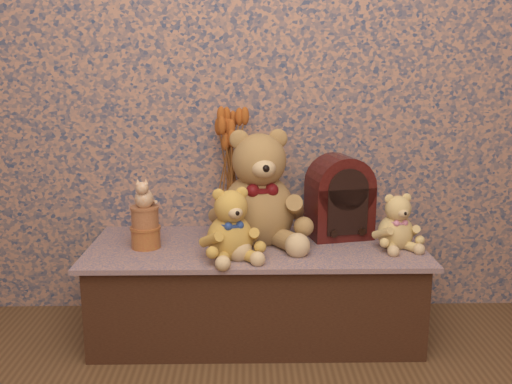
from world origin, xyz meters
The scene contains 10 objects.
display_shelf centered at (0.00, 1.21, 0.20)m, with size 1.40×0.60×0.40m, color #3C467B.
teddy_large centered at (0.01, 1.26, 0.66)m, with size 0.41×0.49×0.52m, color olive, non-canonical shape.
teddy_medium centered at (-0.10, 1.06, 0.55)m, with size 0.24×0.29×0.30m, color gold, non-canonical shape.
teddy_small centered at (0.58, 1.17, 0.52)m, with size 0.20×0.23×0.25m, color #DCC168, non-canonical shape.
cathedral_radio centered at (0.37, 1.33, 0.58)m, with size 0.26×0.19×0.36m, color #3B0D0A, non-canonical shape.
ceramic_vase centered at (-0.11, 1.37, 0.50)m, with size 0.12×0.12×0.19m, color tan.
dried_stalks centered at (-0.11, 1.37, 0.82)m, with size 0.23×0.23×0.44m, color #AC501B, non-canonical shape.
biscuit_tin_lower centered at (-0.46, 1.18, 0.44)m, with size 0.12×0.12×0.09m, color gold.
biscuit_tin_upper centered at (-0.46, 1.18, 0.53)m, with size 0.11×0.11×0.09m, color tan.
cat_figurine centered at (-0.46, 1.18, 0.64)m, with size 0.09×0.10×0.13m, color silver, non-canonical shape.
Camera 1 is at (-0.04, -1.04, 1.13)m, focal length 39.25 mm.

